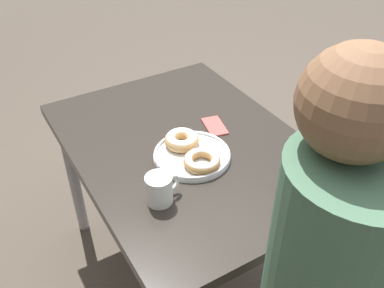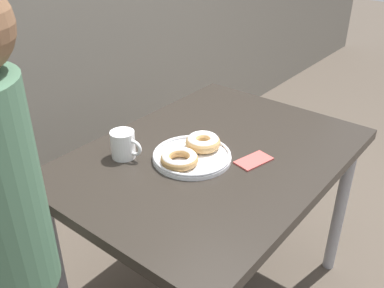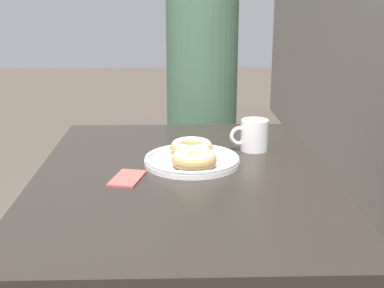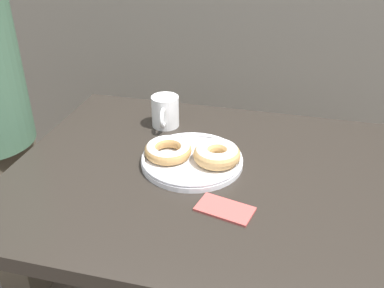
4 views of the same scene
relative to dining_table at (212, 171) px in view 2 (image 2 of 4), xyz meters
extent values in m
cube|color=#28231E|center=(0.00, 0.00, 0.06)|extent=(1.09, 0.80, 0.04)
cylinder|color=#99999E|center=(0.48, -0.34, -0.30)|extent=(0.05, 0.05, 0.67)
cylinder|color=#99999E|center=(-0.48, 0.34, -0.30)|extent=(0.05, 0.05, 0.67)
cylinder|color=#99999E|center=(0.48, 0.34, -0.30)|extent=(0.05, 0.05, 0.67)
cylinder|color=white|center=(-0.08, 0.03, 0.09)|extent=(0.27, 0.27, 0.01)
torus|color=white|center=(-0.08, 0.03, 0.10)|extent=(0.27, 0.27, 0.01)
torus|color=tan|center=(-0.01, 0.03, 0.11)|extent=(0.15, 0.15, 0.04)
torus|color=white|center=(-0.01, 0.03, 0.12)|extent=(0.14, 0.14, 0.03)
torus|color=#B2844C|center=(-0.15, 0.03, 0.11)|extent=(0.18, 0.18, 0.03)
torus|color=white|center=(-0.15, 0.03, 0.12)|extent=(0.17, 0.17, 0.03)
cylinder|color=white|center=(-0.21, 0.22, 0.13)|extent=(0.08, 0.08, 0.10)
cylinder|color=#382114|center=(-0.21, 0.22, 0.17)|extent=(0.07, 0.07, 0.00)
torus|color=white|center=(-0.21, 0.18, 0.13)|extent=(0.02, 0.06, 0.06)
cube|color=#BC4C47|center=(0.04, -0.15, 0.08)|extent=(0.14, 0.10, 0.01)
camera|label=1|loc=(-1.09, 0.63, 1.02)|focal=40.00mm
camera|label=2|loc=(-1.06, -0.76, 0.85)|focal=40.00mm
camera|label=3|loc=(1.36, -0.02, 0.56)|focal=50.00mm
camera|label=4|loc=(0.15, -0.91, 0.69)|focal=40.00mm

